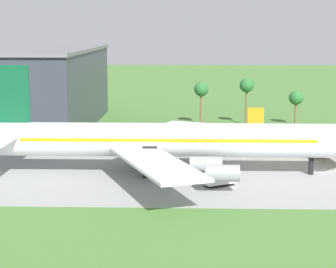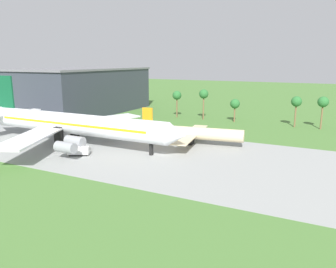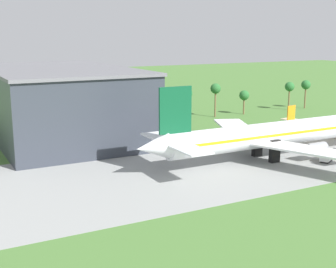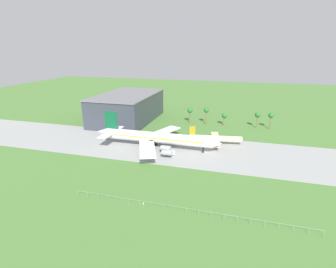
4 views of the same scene
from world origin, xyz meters
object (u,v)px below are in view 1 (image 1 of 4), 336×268
object	(u,v)px
baggage_tug	(218,179)
terminal_building	(19,88)
regional_aircraft	(320,140)
jet_airliner	(161,140)

from	to	relation	value
baggage_tug	terminal_building	distance (m)	72.97
regional_aircraft	baggage_tug	size ratio (longest dim) A/B	5.29
baggage_tug	terminal_building	xyz separation A→B (m)	(-46.58, 55.50, 8.60)
jet_airliner	regional_aircraft	xyz separation A→B (m)	(29.89, 14.30, -2.53)
regional_aircraft	terminal_building	bearing A→B (deg)	153.84
baggage_tug	terminal_building	bearing A→B (deg)	130.00
terminal_building	jet_airliner	bearing A→B (deg)	-51.80
jet_airliner	regional_aircraft	size ratio (longest dim) A/B	2.40
regional_aircraft	jet_airliner	bearing A→B (deg)	-154.44
baggage_tug	jet_airliner	bearing A→B (deg)	138.68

